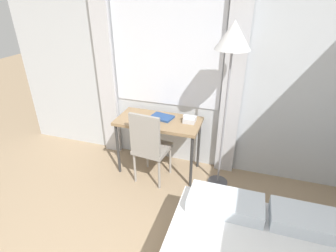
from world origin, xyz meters
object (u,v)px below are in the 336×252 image
at_px(desk_chair, 149,145).
at_px(standing_lamp, 232,47).
at_px(desk, 159,125).
at_px(telephone, 190,119).
at_px(book, 162,117).

bearing_deg(desk_chair, standing_lamp, 19.51).
relative_size(desk, standing_lamp, 0.54).
distance_m(desk, telephone, 0.41).
bearing_deg(standing_lamp, telephone, 163.14).
bearing_deg(telephone, desk_chair, -141.14).
bearing_deg(telephone, book, -179.83).
bearing_deg(book, desk, -110.87).
height_order(desk, standing_lamp, standing_lamp).
distance_m(desk, standing_lamp, 1.31).
relative_size(telephone, book, 0.54).
relative_size(desk_chair, book, 3.14).
distance_m(desk_chair, standing_lamp, 1.45).
bearing_deg(telephone, desk, -170.30).
relative_size(desk_chair, telephone, 5.87).
xyz_separation_m(desk_chair, telephone, (0.41, 0.33, 0.25)).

